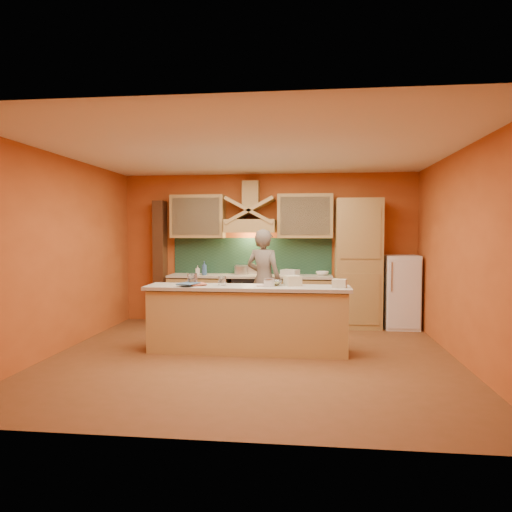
# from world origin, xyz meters

# --- Properties ---
(floor) EXTENTS (5.50, 5.00, 0.01)m
(floor) POSITION_xyz_m (0.00, 0.00, 0.00)
(floor) COLOR brown
(floor) RESTS_ON ground
(ceiling) EXTENTS (5.50, 5.00, 0.01)m
(ceiling) POSITION_xyz_m (0.00, 0.00, 2.80)
(ceiling) COLOR white
(ceiling) RESTS_ON wall_back
(wall_back) EXTENTS (5.50, 0.02, 2.80)m
(wall_back) POSITION_xyz_m (0.00, 2.50, 1.40)
(wall_back) COLOR #BC5824
(wall_back) RESTS_ON floor
(wall_front) EXTENTS (5.50, 0.02, 2.80)m
(wall_front) POSITION_xyz_m (0.00, -2.50, 1.40)
(wall_front) COLOR #BC5824
(wall_front) RESTS_ON floor
(wall_left) EXTENTS (0.02, 5.00, 2.80)m
(wall_left) POSITION_xyz_m (-2.75, 0.00, 1.40)
(wall_left) COLOR #BC5824
(wall_left) RESTS_ON floor
(wall_right) EXTENTS (0.02, 5.00, 2.80)m
(wall_right) POSITION_xyz_m (2.75, 0.00, 1.40)
(wall_right) COLOR #BC5824
(wall_right) RESTS_ON floor
(base_cabinet_left) EXTENTS (1.10, 0.60, 0.86)m
(base_cabinet_left) POSITION_xyz_m (-1.25, 2.20, 0.43)
(base_cabinet_left) COLOR tan
(base_cabinet_left) RESTS_ON floor
(base_cabinet_right) EXTENTS (1.10, 0.60, 0.86)m
(base_cabinet_right) POSITION_xyz_m (0.65, 2.20, 0.43)
(base_cabinet_right) COLOR tan
(base_cabinet_right) RESTS_ON floor
(counter_top) EXTENTS (3.00, 0.62, 0.04)m
(counter_top) POSITION_xyz_m (-0.30, 2.20, 0.90)
(counter_top) COLOR #B6AD9A
(counter_top) RESTS_ON base_cabinet_left
(stove) EXTENTS (0.60, 0.58, 0.90)m
(stove) POSITION_xyz_m (-0.30, 2.20, 0.45)
(stove) COLOR black
(stove) RESTS_ON floor
(backsplash) EXTENTS (3.00, 0.03, 0.70)m
(backsplash) POSITION_xyz_m (-0.30, 2.48, 1.25)
(backsplash) COLOR #193829
(backsplash) RESTS_ON wall_back
(range_hood) EXTENTS (0.92, 0.50, 0.24)m
(range_hood) POSITION_xyz_m (-0.30, 2.25, 1.82)
(range_hood) COLOR tan
(range_hood) RESTS_ON wall_back
(hood_chimney) EXTENTS (0.30, 0.30, 0.50)m
(hood_chimney) POSITION_xyz_m (-0.30, 2.35, 2.40)
(hood_chimney) COLOR tan
(hood_chimney) RESTS_ON wall_back
(upper_cabinet_left) EXTENTS (1.00, 0.35, 0.80)m
(upper_cabinet_left) POSITION_xyz_m (-1.30, 2.33, 2.00)
(upper_cabinet_left) COLOR tan
(upper_cabinet_left) RESTS_ON wall_back
(upper_cabinet_right) EXTENTS (1.00, 0.35, 0.80)m
(upper_cabinet_right) POSITION_xyz_m (0.70, 2.33, 2.00)
(upper_cabinet_right) COLOR tan
(upper_cabinet_right) RESTS_ON wall_back
(pantry_column) EXTENTS (0.80, 0.60, 2.30)m
(pantry_column) POSITION_xyz_m (1.65, 2.20, 1.15)
(pantry_column) COLOR tan
(pantry_column) RESTS_ON floor
(fridge) EXTENTS (0.58, 0.60, 1.30)m
(fridge) POSITION_xyz_m (2.40, 2.20, 0.65)
(fridge) COLOR white
(fridge) RESTS_ON floor
(trim_column_left) EXTENTS (0.20, 0.30, 2.30)m
(trim_column_left) POSITION_xyz_m (-2.05, 2.35, 1.15)
(trim_column_left) COLOR #472816
(trim_column_left) RESTS_ON floor
(island_body) EXTENTS (2.80, 0.55, 0.88)m
(island_body) POSITION_xyz_m (-0.10, 0.30, 0.44)
(island_body) COLOR tan
(island_body) RESTS_ON floor
(island_top) EXTENTS (2.90, 0.62, 0.05)m
(island_top) POSITION_xyz_m (-0.10, 0.30, 0.92)
(island_top) COLOR #B6AD9A
(island_top) RESTS_ON island_body
(person) EXTENTS (0.75, 0.63, 1.76)m
(person) POSITION_xyz_m (-0.00, 1.74, 0.88)
(person) COLOR #70665B
(person) RESTS_ON floor
(pot_large) EXTENTS (0.29, 0.29, 0.17)m
(pot_large) POSITION_xyz_m (-0.48, 2.23, 0.98)
(pot_large) COLOR silver
(pot_large) RESTS_ON stove
(pot_small) EXTENTS (0.23, 0.23, 0.16)m
(pot_small) POSITION_xyz_m (-0.07, 2.37, 0.98)
(pot_small) COLOR silver
(pot_small) RESTS_ON stove
(soap_bottle_a) EXTENTS (0.10, 0.10, 0.17)m
(soap_bottle_a) POSITION_xyz_m (-1.28, 2.19, 1.00)
(soap_bottle_a) COLOR silver
(soap_bottle_a) RESTS_ON counter_top
(soap_bottle_b) EXTENTS (0.13, 0.13, 0.26)m
(soap_bottle_b) POSITION_xyz_m (-1.13, 2.10, 1.05)
(soap_bottle_b) COLOR #315588
(soap_bottle_b) RESTS_ON counter_top
(bowl_back) EXTENTS (0.27, 0.27, 0.07)m
(bowl_back) POSITION_xyz_m (1.02, 2.31, 0.96)
(bowl_back) COLOR white
(bowl_back) RESTS_ON counter_top
(dish_rack) EXTENTS (0.36, 0.33, 0.10)m
(dish_rack) POSITION_xyz_m (0.43, 2.21, 0.97)
(dish_rack) COLOR silver
(dish_rack) RESTS_ON counter_top
(book_lower) EXTENTS (0.33, 0.36, 0.03)m
(book_lower) POSITION_xyz_m (-0.93, 0.26, 0.96)
(book_lower) COLOR #B85B41
(book_lower) RESTS_ON island_top
(book_upper) EXTENTS (0.31, 0.36, 0.02)m
(book_upper) POSITION_xyz_m (-1.03, 0.21, 0.98)
(book_upper) COLOR #40668D
(book_upper) RESTS_ON island_top
(jar_large) EXTENTS (0.18, 0.18, 0.17)m
(jar_large) POSITION_xyz_m (-0.89, 0.29, 1.03)
(jar_large) COLOR silver
(jar_large) RESTS_ON island_top
(jar_small) EXTENTS (0.15, 0.15, 0.14)m
(jar_small) POSITION_xyz_m (-0.46, 0.31, 1.01)
(jar_small) COLOR white
(jar_small) RESTS_ON island_top
(kitchen_scale) EXTENTS (0.15, 0.15, 0.10)m
(kitchen_scale) POSITION_xyz_m (0.21, 0.26, 0.99)
(kitchen_scale) COLOR silver
(kitchen_scale) RESTS_ON island_top
(mixing_bowl) EXTENTS (0.32, 0.32, 0.07)m
(mixing_bowl) POSITION_xyz_m (0.25, 0.43, 0.98)
(mixing_bowl) COLOR white
(mixing_bowl) RESTS_ON island_top
(cloth) EXTENTS (0.24, 0.19, 0.01)m
(cloth) POSITION_xyz_m (0.14, 0.33, 0.95)
(cloth) COLOR beige
(cloth) RESTS_ON island_top
(grocery_bag_a) EXTENTS (0.27, 0.25, 0.14)m
(grocery_bag_a) POSITION_xyz_m (0.54, 0.41, 1.02)
(grocery_bag_a) COLOR beige
(grocery_bag_a) RESTS_ON island_top
(grocery_bag_b) EXTENTS (0.22, 0.19, 0.11)m
(grocery_bag_b) POSITION_xyz_m (1.19, 0.26, 1.00)
(grocery_bag_b) COLOR beige
(grocery_bag_b) RESTS_ON island_top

